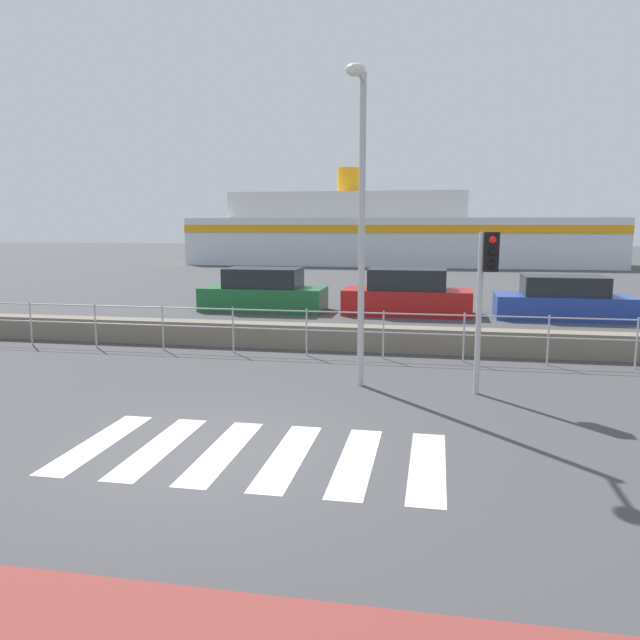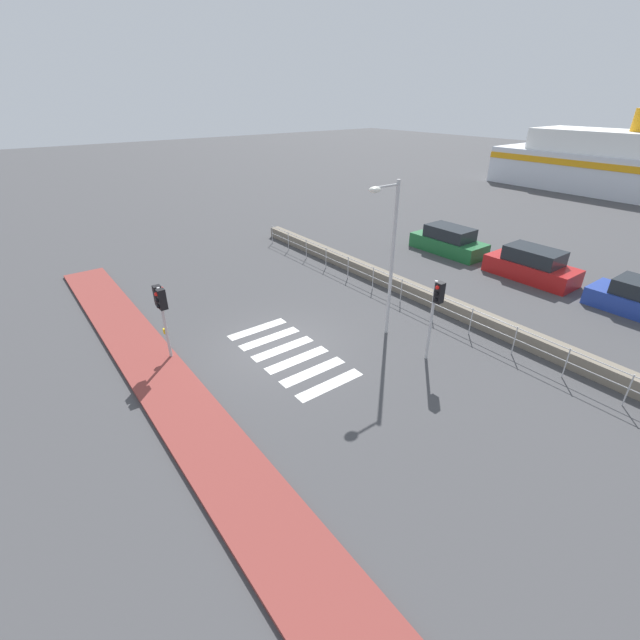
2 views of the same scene
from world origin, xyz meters
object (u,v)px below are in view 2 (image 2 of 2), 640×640
(streetlamp, at_px, (388,244))
(parked_car_red, at_px, (532,266))
(traffic_light_near, at_px, (161,304))
(traffic_light_far, at_px, (436,304))
(parked_car_green, at_px, (448,241))

(streetlamp, height_order, parked_car_red, streetlamp)
(traffic_light_near, relative_size, streetlamp, 0.47)
(parked_car_red, bearing_deg, streetlamp, -92.36)
(parked_car_red, bearing_deg, traffic_light_near, -102.04)
(traffic_light_far, xyz_separation_m, parked_car_red, (-1.81, 9.66, -1.46))
(traffic_light_near, height_order, streetlamp, streetlamp)
(traffic_light_near, bearing_deg, traffic_light_far, 52.45)
(traffic_light_far, relative_size, streetlamp, 0.51)
(parked_car_red, bearing_deg, parked_car_green, 180.00)
(streetlamp, bearing_deg, traffic_light_far, 1.56)
(traffic_light_near, distance_m, traffic_light_far, 8.79)
(traffic_light_near, distance_m, parked_car_red, 17.06)
(traffic_light_far, bearing_deg, traffic_light_near, -127.55)
(parked_car_green, bearing_deg, traffic_light_near, -85.20)
(traffic_light_far, height_order, streetlamp, streetlamp)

